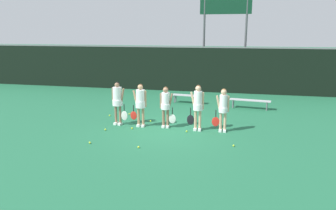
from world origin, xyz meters
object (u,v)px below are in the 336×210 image
at_px(bench_far, 187,96).
at_px(tennis_ball_0, 225,119).
at_px(player_4, 223,107).
at_px(tennis_ball_4, 132,128).
at_px(player_1, 140,101).
at_px(player_3, 198,104).
at_px(tennis_ball_7, 105,130).
at_px(tennis_ball_1, 234,146).
at_px(tennis_ball_5, 151,121).
at_px(tennis_ball_8, 129,114).
at_px(tennis_ball_9, 187,131).
at_px(scoreboard, 225,14).
at_px(tennis_ball_3, 90,143).
at_px(tennis_ball_2, 139,147).
at_px(player_0, 118,99).
at_px(bench_courtside, 250,101).
at_px(player_2, 166,104).
at_px(tennis_ball_6, 110,115).

xyz_separation_m(bench_far, tennis_ball_0, (2.15, -2.98, -0.35)).
relative_size(player_4, tennis_ball_4, 23.56).
bearing_deg(player_1, player_3, -0.72).
bearing_deg(tennis_ball_7, tennis_ball_1, -8.77).
distance_m(player_3, tennis_ball_5, 2.45).
height_order(tennis_ball_5, tennis_ball_8, tennis_ball_5).
distance_m(player_3, tennis_ball_9, 1.14).
bearing_deg(bench_far, tennis_ball_0, -48.14).
height_order(scoreboard, tennis_ball_3, scoreboard).
bearing_deg(bench_far, tennis_ball_4, -98.74).
xyz_separation_m(player_4, tennis_ball_2, (-2.59, -2.45, -0.95)).
bearing_deg(player_0, scoreboard, 75.84).
bearing_deg(player_0, bench_courtside, 44.52).
bearing_deg(player_2, player_0, 179.23).
distance_m(scoreboard, player_1, 10.51).
relative_size(bench_far, tennis_ball_4, 23.30).
bearing_deg(tennis_ball_9, tennis_ball_8, 145.75).
xyz_separation_m(bench_far, tennis_ball_7, (-2.31, -5.50, -0.35)).
relative_size(tennis_ball_2, tennis_ball_9, 1.06).
bearing_deg(player_4, tennis_ball_5, 167.52).
xyz_separation_m(player_2, tennis_ball_2, (-0.35, -2.51, -0.94)).
relative_size(bench_far, player_4, 0.99).
height_order(tennis_ball_0, tennis_ball_9, tennis_ball_0).
xyz_separation_m(player_1, player_2, (1.02, 0.09, -0.07)).
height_order(player_0, tennis_ball_5, player_0).
bearing_deg(tennis_ball_9, tennis_ball_0, 56.85).
distance_m(tennis_ball_2, tennis_ball_6, 4.45).
relative_size(tennis_ball_0, tennis_ball_6, 1.00).
relative_size(player_4, tennis_ball_5, 24.05).
bearing_deg(tennis_ball_1, tennis_ball_6, 153.21).
bearing_deg(bench_courtside, bench_far, 176.97).
xyz_separation_m(tennis_ball_1, tennis_ball_4, (-3.96, 1.14, 0.00)).
distance_m(player_4, tennis_ball_1, 1.94).
bearing_deg(tennis_ball_3, bench_far, 72.49).
xyz_separation_m(tennis_ball_1, tennis_ball_8, (-4.83, 3.30, -0.00)).
distance_m(scoreboard, tennis_ball_9, 10.91).
bearing_deg(scoreboard, player_0, -111.59).
bearing_deg(player_0, player_3, 6.02).
relative_size(player_2, tennis_ball_3, 24.14).
bearing_deg(scoreboard, tennis_ball_1, -84.75).
distance_m(player_3, tennis_ball_6, 4.47).
xyz_separation_m(scoreboard, bench_far, (-1.59, -4.76, -4.41)).
relative_size(player_2, tennis_ball_8, 24.68).
bearing_deg(player_3, player_2, 175.99).
bearing_deg(scoreboard, bench_far, -108.51).
bearing_deg(player_2, bench_far, 86.95).
height_order(scoreboard, tennis_ball_4, scoreboard).
height_order(player_3, tennis_ball_9, player_3).
xyz_separation_m(bench_courtside, tennis_ball_5, (-4.16, -3.37, -0.36)).
bearing_deg(scoreboard, tennis_ball_0, -85.91).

